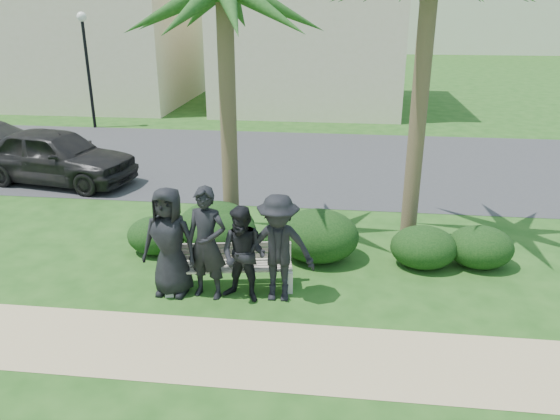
# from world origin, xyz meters

# --- Properties ---
(ground) EXTENTS (160.00, 160.00, 0.00)m
(ground) POSITION_xyz_m (0.00, 0.00, 0.00)
(ground) COLOR #1D4714
(ground) RESTS_ON ground
(footpath) EXTENTS (30.00, 1.60, 0.01)m
(footpath) POSITION_xyz_m (0.00, -1.80, 0.00)
(footpath) COLOR tan
(footpath) RESTS_ON ground
(asphalt_street) EXTENTS (160.00, 8.00, 0.01)m
(asphalt_street) POSITION_xyz_m (0.00, 8.00, 0.00)
(asphalt_street) COLOR #2D2D30
(asphalt_street) RESTS_ON ground
(stucco_bldg_left) EXTENTS (10.40, 8.40, 7.30)m
(stucco_bldg_left) POSITION_xyz_m (-12.00, 18.00, 3.66)
(stucco_bldg_left) COLOR beige
(stucco_bldg_left) RESTS_ON ground
(stucco_bldg_right) EXTENTS (8.40, 8.40, 7.30)m
(stucco_bldg_right) POSITION_xyz_m (-1.00, 18.00, 3.66)
(stucco_bldg_right) COLOR beige
(stucco_bldg_right) RESTS_ON ground
(street_lamp) EXTENTS (0.36, 0.36, 4.29)m
(street_lamp) POSITION_xyz_m (-9.00, 12.00, 2.94)
(street_lamp) COLOR black
(street_lamp) RESTS_ON ground
(park_bench) EXTENTS (2.22, 0.86, 0.75)m
(park_bench) POSITION_xyz_m (-1.10, -0.01, 0.34)
(park_bench) COLOR gray
(park_bench) RESTS_ON ground
(man_a) EXTENTS (0.96, 0.67, 1.87)m
(man_a) POSITION_xyz_m (-2.03, -0.28, 0.94)
(man_a) COLOR black
(man_a) RESTS_ON ground
(man_b) EXTENTS (0.77, 0.58, 1.91)m
(man_b) POSITION_xyz_m (-1.40, -0.30, 0.96)
(man_b) COLOR black
(man_b) RESTS_ON ground
(man_c) EXTENTS (0.92, 0.80, 1.62)m
(man_c) POSITION_xyz_m (-0.78, -0.35, 0.81)
(man_c) COLOR black
(man_c) RESTS_ON ground
(man_d) EXTENTS (1.19, 0.69, 1.83)m
(man_d) POSITION_xyz_m (-0.23, -0.27, 0.91)
(man_d) COLOR black
(man_d) RESTS_ON ground
(hedge_a) EXTENTS (1.14, 0.94, 0.75)m
(hedge_a) POSITION_xyz_m (-2.82, 1.25, 0.37)
(hedge_a) COLOR black
(hedge_a) RESTS_ON ground
(hedge_b) EXTENTS (1.53, 1.26, 1.00)m
(hedge_b) POSITION_xyz_m (-1.68, 1.55, 0.50)
(hedge_b) COLOR black
(hedge_b) RESTS_ON ground
(hedge_c) EXTENTS (1.41, 1.17, 0.92)m
(hedge_c) POSITION_xyz_m (-1.55, 1.35, 0.46)
(hedge_c) COLOR black
(hedge_c) RESTS_ON ground
(hedge_d) EXTENTS (1.55, 1.28, 1.01)m
(hedge_d) POSITION_xyz_m (0.33, 1.32, 0.51)
(hedge_d) COLOR black
(hedge_d) RESTS_ON ground
(hedge_e) EXTENTS (1.22, 1.01, 0.80)m
(hedge_e) POSITION_xyz_m (2.29, 1.25, 0.40)
(hedge_e) COLOR black
(hedge_e) RESTS_ON ground
(hedge_f) EXTENTS (1.21, 1.00, 0.79)m
(hedge_f) POSITION_xyz_m (3.34, 1.39, 0.40)
(hedge_f) COLOR black
(hedge_f) RESTS_ON ground
(car_a) EXTENTS (4.61, 2.50, 1.49)m
(car_a) POSITION_xyz_m (-6.93, 5.21, 0.74)
(car_a) COLOR black
(car_a) RESTS_ON ground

